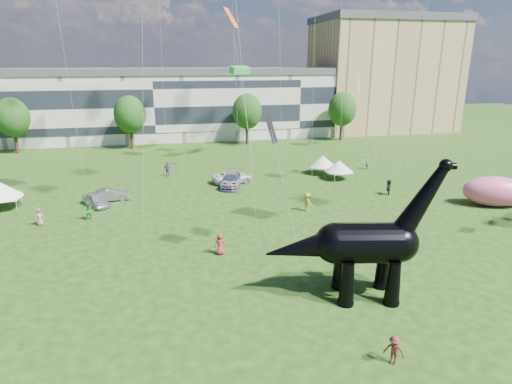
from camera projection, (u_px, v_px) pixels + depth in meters
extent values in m
plane|color=#16330C|center=(286.00, 308.00, 26.04)|extent=(220.00, 220.00, 0.00)
cube|color=beige|center=(155.00, 107.00, 80.55)|extent=(78.00, 11.00, 12.00)
cube|color=tan|center=(382.00, 77.00, 91.61)|extent=(28.00, 18.00, 22.00)
cylinder|color=#382314|center=(16.00, 143.00, 68.98)|extent=(0.56, 0.56, 3.20)
ellipsoid|color=#14380F|center=(12.00, 114.00, 67.59)|extent=(5.20, 5.20, 6.24)
cylinder|color=#382314|center=(132.00, 139.00, 72.63)|extent=(0.56, 0.56, 3.20)
ellipsoid|color=#14380F|center=(129.00, 111.00, 71.24)|extent=(5.20, 5.20, 6.24)
cylinder|color=#382314|center=(247.00, 135.00, 76.69)|extent=(0.56, 0.56, 3.20)
ellipsoid|color=#14380F|center=(247.00, 109.00, 75.29)|extent=(5.20, 5.20, 6.24)
cylinder|color=#382314|center=(341.00, 132.00, 80.34)|extent=(0.56, 0.56, 3.20)
ellipsoid|color=#14380F|center=(342.00, 106.00, 78.95)|extent=(5.20, 5.20, 6.24)
cone|color=black|center=(347.00, 284.00, 26.01)|extent=(1.14, 1.14, 2.82)
sphere|color=black|center=(346.00, 302.00, 26.38)|extent=(1.03, 1.03, 1.03)
cone|color=black|center=(340.00, 268.00, 27.99)|extent=(1.14, 1.14, 2.82)
sphere|color=black|center=(339.00, 285.00, 28.35)|extent=(1.03, 1.03, 1.03)
cone|color=black|center=(393.00, 284.00, 26.06)|extent=(1.14, 1.14, 2.82)
sphere|color=black|center=(391.00, 301.00, 26.43)|extent=(1.03, 1.03, 1.03)
cone|color=black|center=(383.00, 268.00, 28.04)|extent=(1.14, 1.14, 2.82)
sphere|color=black|center=(381.00, 285.00, 28.40)|extent=(1.03, 1.03, 1.03)
cylinder|color=black|center=(367.00, 243.00, 26.36)|extent=(4.37, 3.26, 2.54)
sphere|color=black|center=(335.00, 243.00, 26.32)|extent=(2.54, 2.54, 2.54)
sphere|color=black|center=(399.00, 243.00, 26.39)|extent=(2.45, 2.45, 2.45)
cone|color=black|center=(422.00, 201.00, 25.61)|extent=(3.75, 2.07, 4.98)
sphere|color=black|center=(446.00, 165.00, 24.99)|extent=(0.79, 0.79, 0.79)
cylinder|color=black|center=(450.00, 166.00, 25.01)|extent=(0.73, 0.53, 0.41)
cone|color=black|center=(303.00, 248.00, 26.38)|extent=(5.26, 2.90, 2.76)
imported|color=silver|center=(96.00, 200.00, 44.04)|extent=(3.38, 4.13, 1.32)
imported|color=slate|center=(110.00, 195.00, 45.75)|extent=(4.16, 1.88, 1.32)
imported|color=silver|center=(232.00, 177.00, 52.52)|extent=(5.28, 3.16, 1.37)
imported|color=#595960|center=(232.00, 180.00, 51.01)|extent=(3.66, 5.84, 1.58)
cube|color=silver|center=(322.00, 166.00, 56.61)|extent=(3.58, 3.58, 0.11)
cone|color=silver|center=(322.00, 161.00, 56.39)|extent=(4.54, 4.54, 1.39)
cylinder|color=#999999|center=(312.00, 172.00, 55.71)|extent=(0.06, 0.06, 1.02)
cylinder|color=#999999|center=(332.00, 173.00, 55.35)|extent=(0.06, 0.06, 1.02)
cylinder|color=#999999|center=(312.00, 167.00, 58.17)|extent=(0.06, 0.06, 1.02)
cylinder|color=#999999|center=(332.00, 168.00, 57.81)|extent=(0.06, 0.06, 1.02)
cube|color=silver|center=(339.00, 171.00, 54.04)|extent=(3.06, 3.06, 0.11)
cone|color=silver|center=(339.00, 166.00, 53.82)|extent=(3.87, 3.87, 1.36)
cylinder|color=#999999|center=(335.00, 179.00, 52.63)|extent=(0.05, 0.05, 1.00)
cylinder|color=#999999|center=(352.00, 177.00, 53.45)|extent=(0.05, 0.05, 1.00)
cylinder|color=#999999|center=(325.00, 174.00, 54.92)|extent=(0.05, 0.05, 1.00)
cylinder|color=#999999|center=(342.00, 172.00, 55.74)|extent=(0.05, 0.05, 1.00)
cube|color=white|center=(1.00, 198.00, 43.03)|extent=(3.63, 3.63, 0.13)
cone|color=white|center=(0.00, 190.00, 42.78)|extent=(4.60, 4.60, 1.62)
cylinder|color=#999999|center=(17.00, 206.00, 42.33)|extent=(0.06, 0.06, 1.19)
cylinder|color=#999999|center=(21.00, 198.00, 45.06)|extent=(0.06, 0.06, 1.19)
ellipsoid|color=#DF5689|center=(495.00, 191.00, 43.91)|extent=(6.97, 5.39, 3.12)
imported|color=black|center=(389.00, 187.00, 47.73)|extent=(1.33, 1.65, 1.76)
imported|color=olive|center=(307.00, 202.00, 42.57)|extent=(1.20, 1.39, 1.87)
imported|color=#513982|center=(167.00, 169.00, 55.35)|extent=(1.18, 0.84, 1.86)
imported|color=#AB6F55|center=(39.00, 217.00, 38.84)|extent=(0.94, 0.82, 1.62)
imported|color=#2E7435|center=(89.00, 211.00, 40.15)|extent=(0.92, 0.75, 1.76)
imported|color=teal|center=(367.00, 162.00, 59.07)|extent=(0.81, 0.75, 1.87)
imported|color=maroon|center=(220.00, 244.00, 32.99)|extent=(0.92, 0.67, 1.73)
imported|color=maroon|center=(394.00, 350.00, 21.00)|extent=(1.16, 1.10, 1.58)
plane|color=#FC4610|center=(231.00, 18.00, 56.88)|extent=(2.67, 3.31, 2.54)
cube|color=green|center=(240.00, 70.00, 60.18)|extent=(3.22, 2.61, 1.15)
plane|color=red|center=(385.00, 64.00, 47.19)|extent=(1.75, 2.20, 2.03)
plane|color=black|center=(271.00, 130.00, 30.20)|extent=(1.52, 2.07, 1.92)
plane|color=#0DCD97|center=(359.00, 84.00, 70.16)|extent=(1.94, 2.91, 2.99)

